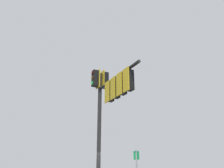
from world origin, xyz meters
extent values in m
cylinder|color=black|center=(0.26, -0.07, 3.32)|extent=(0.20, 0.20, 6.64)
cylinder|color=black|center=(-0.36, 1.68, 5.75)|extent=(1.37, 3.54, 0.14)
cube|color=black|center=(-0.03, -0.17, 6.30)|extent=(0.38, 0.38, 0.90)
cube|color=#B29319|center=(0.13, -0.11, 6.30)|extent=(0.18, 0.43, 1.04)
cylinder|color=#360503|center=(-0.18, -0.22, 6.60)|extent=(0.09, 0.20, 0.20)
cylinder|color=#3C2703|center=(-0.18, -0.22, 6.30)|extent=(0.09, 0.20, 0.20)
cylinder|color=green|center=(-0.18, -0.22, 6.00)|extent=(0.09, 0.20, 0.20)
cube|color=black|center=(0.54, 0.03, 6.30)|extent=(0.38, 0.38, 0.90)
cube|color=#B29319|center=(0.38, -0.02, 6.30)|extent=(0.18, 0.43, 1.04)
cylinder|color=#360503|center=(0.70, 0.09, 6.60)|extent=(0.09, 0.20, 0.20)
cylinder|color=#3C2703|center=(0.70, 0.09, 6.30)|extent=(0.09, 0.20, 0.20)
cylinder|color=green|center=(0.70, 0.09, 6.00)|extent=(0.09, 0.20, 0.20)
cube|color=black|center=(-0.14, 1.05, 5.20)|extent=(0.38, 0.38, 0.90)
cube|color=#B29319|center=(0.02, 1.10, 5.20)|extent=(0.18, 0.43, 1.04)
cylinder|color=#360503|center=(-0.29, 0.99, 5.50)|extent=(0.09, 0.20, 0.20)
cylinder|color=#3C2703|center=(-0.29, 0.99, 5.20)|extent=(0.09, 0.20, 0.20)
cylinder|color=green|center=(-0.29, 0.99, 4.90)|extent=(0.09, 0.20, 0.20)
cube|color=black|center=(-0.33, 1.60, 5.20)|extent=(0.38, 0.38, 0.90)
cube|color=#B29319|center=(-0.17, 1.65, 5.20)|extent=(0.17, 0.43, 1.04)
cylinder|color=#360503|center=(-0.49, 1.55, 5.50)|extent=(0.09, 0.20, 0.20)
cylinder|color=#3C2703|center=(-0.49, 1.55, 5.20)|extent=(0.09, 0.20, 0.20)
cylinder|color=green|center=(-0.49, 1.55, 4.90)|extent=(0.09, 0.20, 0.20)
cube|color=black|center=(-0.52, 2.15, 5.20)|extent=(0.39, 0.39, 0.90)
cube|color=#B29319|center=(-0.36, 2.20, 5.20)|extent=(0.19, 0.43, 1.04)
cylinder|color=#360503|center=(-0.68, 2.09, 5.50)|extent=(0.10, 0.20, 0.20)
cylinder|color=#3C2703|center=(-0.68, 2.09, 5.20)|extent=(0.10, 0.20, 0.20)
cylinder|color=green|center=(-0.68, 2.09, 4.90)|extent=(0.10, 0.20, 0.20)
cube|color=black|center=(-0.72, 2.69, 5.20)|extent=(0.39, 0.39, 0.90)
cube|color=#B29319|center=(-0.56, 2.75, 5.20)|extent=(0.20, 0.42, 1.04)
cylinder|color=#360503|center=(-0.87, 2.63, 5.50)|extent=(0.10, 0.20, 0.20)
cylinder|color=#3C2703|center=(-0.87, 2.63, 5.20)|extent=(0.10, 0.20, 0.20)
cylinder|color=green|center=(-0.87, 2.63, 4.90)|extent=(0.10, 0.20, 0.20)
cube|color=#0C7238|center=(-1.45, 0.52, 2.34)|extent=(0.26, 0.12, 0.38)
cube|color=white|center=(-1.46, 0.51, 2.34)|extent=(0.19, 0.08, 0.32)
camera|label=1|loc=(1.34, 11.58, 1.50)|focal=37.55mm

